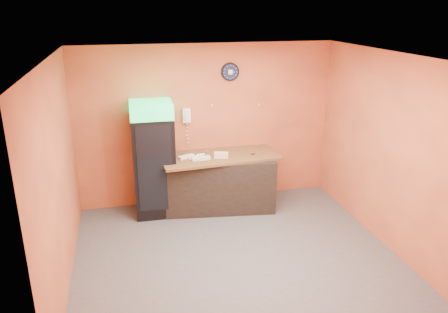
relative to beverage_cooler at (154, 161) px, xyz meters
name	(u,v)px	position (x,y,z in m)	size (l,w,h in m)	color
floor	(235,254)	(0.98, -1.61, -0.94)	(4.50, 4.50, 0.00)	#47474C
back_wall	(207,125)	(0.98, 0.39, 0.46)	(4.50, 0.02, 2.80)	#DE6D3E
left_wall	(58,178)	(-1.27, -1.61, 0.46)	(0.02, 4.00, 2.80)	#DE6D3E
right_wall	(386,151)	(3.23, -1.61, 0.46)	(0.02, 4.00, 2.80)	#DE6D3E
ceiling	(237,56)	(0.98, -1.61, 1.86)	(4.50, 4.00, 0.02)	white
beverage_cooler	(154,161)	(0.00, 0.00, 0.00)	(0.69, 0.70, 1.93)	black
prep_counter	(219,182)	(1.11, -0.02, -0.48)	(1.86, 0.83, 0.93)	black
wall_clock	(230,72)	(1.39, 0.36, 1.37)	(0.31, 0.06, 0.31)	black
wall_phone	(187,116)	(0.62, 0.34, 0.66)	(0.13, 0.11, 0.25)	white
butcher_paper	(219,156)	(1.11, -0.02, 0.00)	(1.99, 0.88, 0.04)	brown
sub_roll_stack	(221,155)	(1.11, -0.17, 0.07)	(0.25, 0.15, 0.10)	#F5E6BF
wrapped_sandwich_left	(197,157)	(0.70, -0.10, 0.04)	(0.26, 0.10, 0.04)	silver
wrapped_sandwich_mid	(201,158)	(0.76, -0.17, 0.05)	(0.31, 0.12, 0.04)	silver
wrapped_sandwich_right	(187,157)	(0.54, -0.03, 0.04)	(0.28, 0.11, 0.04)	silver
kitchen_tool	(207,153)	(0.90, 0.06, 0.06)	(0.06, 0.06, 0.06)	silver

